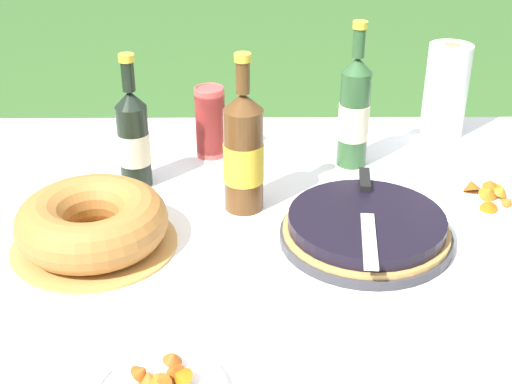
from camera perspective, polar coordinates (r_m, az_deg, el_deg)
garden_table at (r=1.47m, az=-1.46°, el=-5.55°), size 1.53×1.24×0.69m
tablecloth at (r=1.44m, az=-1.48°, el=-4.04°), size 1.54×1.25×0.10m
berry_tart at (r=1.42m, az=8.79°, el=-2.93°), size 0.34×0.34×0.06m
serving_knife at (r=1.43m, az=8.85°, el=-1.12°), size 0.06×0.38×0.01m
bundt_cake at (r=1.41m, az=-12.97°, el=-2.45°), size 0.32×0.32×0.10m
cup_stack at (r=1.74m, az=-3.69°, el=5.60°), size 0.07×0.07×0.18m
cider_bottle_green at (r=1.69m, az=7.86°, el=6.37°), size 0.07×0.07×0.35m
cider_bottle_amber at (r=1.48m, az=-1.01°, el=3.17°), size 0.09×0.09×0.34m
juice_bottle_red at (r=1.60m, az=-9.78°, el=4.26°), size 0.07×0.07×0.31m
snack_plate_left at (r=1.63m, az=18.00°, el=-0.47°), size 0.21×0.21×0.05m
paper_towel_roll at (r=1.91m, az=14.95°, el=7.86°), size 0.11×0.11×0.24m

